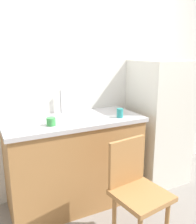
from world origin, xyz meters
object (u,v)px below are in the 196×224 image
at_px(cup_green, 51,122).
at_px(cup_teal, 120,113).
at_px(chair, 136,189).
at_px(refrigerator, 159,122).

xyz_separation_m(cup_green, cup_teal, (0.70, -0.04, 0.01)).
bearing_deg(chair, cup_teal, 63.55).
bearing_deg(cup_green, cup_teal, -3.40).
bearing_deg(cup_teal, cup_green, 176.60).
distance_m(chair, cup_green, 0.94).
relative_size(chair, cup_teal, 9.73).
distance_m(refrigerator, cup_green, 1.39).
xyz_separation_m(chair, cup_teal, (0.20, 0.60, 0.48)).
height_order(cup_green, cup_teal, cup_teal).
xyz_separation_m(refrigerator, cup_teal, (-0.67, -0.17, 0.23)).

